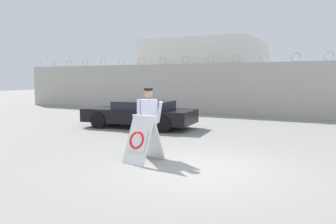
# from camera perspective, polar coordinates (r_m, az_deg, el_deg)

# --- Properties ---
(ground_plane) EXTENTS (90.00, 90.00, 0.00)m
(ground_plane) POSITION_cam_1_polar(r_m,az_deg,el_deg) (7.59, 5.95, -9.94)
(ground_plane) COLOR gray
(perimeter_wall) EXTENTS (36.00, 0.30, 3.36)m
(perimeter_wall) POSITION_cam_1_polar(r_m,az_deg,el_deg) (18.17, 18.74, 3.71)
(perimeter_wall) COLOR #ADA8A0
(perimeter_wall) RESTS_ON ground_plane
(building_block) EXTENTS (7.78, 7.50, 4.74)m
(building_block) POSITION_cam_1_polar(r_m,az_deg,el_deg) (25.10, 6.70, 6.60)
(building_block) COLOR silver
(building_block) RESTS_ON ground_plane
(barricade_sign) EXTENTS (0.82, 0.98, 1.16)m
(barricade_sign) POSITION_cam_1_polar(r_m,az_deg,el_deg) (8.13, -4.49, -4.68)
(barricade_sign) COLOR white
(barricade_sign) RESTS_ON ground_plane
(security_guard) EXTENTS (0.65, 0.53, 1.80)m
(security_guard) POSITION_cam_1_polar(r_m,az_deg,el_deg) (8.75, -3.41, -1.01)
(security_guard) COLOR black
(security_guard) RESTS_ON ground_plane
(parked_car_front_coupe) EXTENTS (4.78, 2.24, 1.12)m
(parked_car_front_coupe) POSITION_cam_1_polar(r_m,az_deg,el_deg) (13.72, -4.87, -0.28)
(parked_car_front_coupe) COLOR black
(parked_car_front_coupe) RESTS_ON ground_plane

